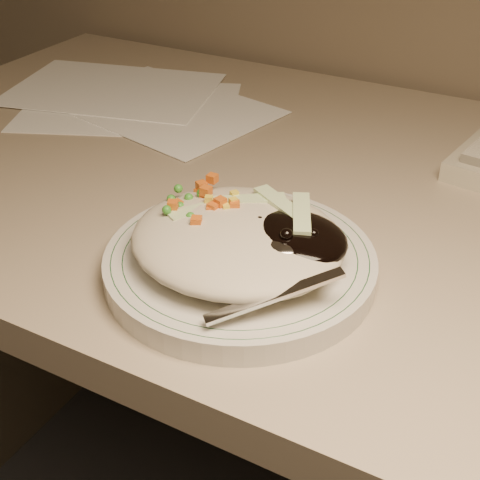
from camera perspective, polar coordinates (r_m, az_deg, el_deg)
The scene contains 5 objects.
desk at distance 0.86m, azimuth 10.24°, elevation -8.12°, with size 1.40×0.70×0.74m.
plate at distance 0.61m, azimuth 0.00°, elevation -2.06°, with size 0.25×0.25×0.02m, color beige.
plate_rim at distance 0.60m, azimuth 0.00°, elevation -1.28°, with size 0.23×0.23×0.00m.
meal at distance 0.59m, azimuth 0.33°, elevation 0.32°, with size 0.21×0.19×0.05m.
papers at distance 1.01m, azimuth -8.93°, elevation 11.68°, with size 0.45×0.33×0.00m.
Camera 1 is at (0.17, 0.75, 1.10)m, focal length 50.00 mm.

